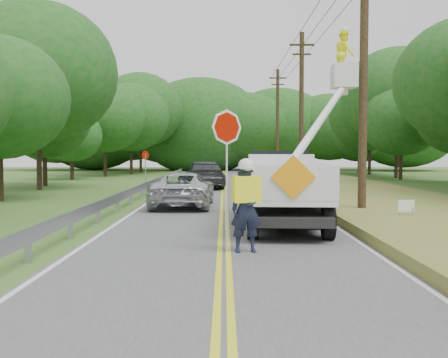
{
  "coord_description": "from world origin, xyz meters",
  "views": [
    {
      "loc": [
        0.01,
        -9.75,
        2.33
      ],
      "look_at": [
        0.0,
        6.0,
        1.5
      ],
      "focal_mm": 41.66,
      "sensor_mm": 36.0,
      "label": 1
    }
  ],
  "objects": [
    {
      "name": "bucket_truck",
      "position": [
        2.11,
        7.43,
        1.53
      ],
      "size": [
        4.14,
        6.85,
        6.63
      ],
      "color": "black",
      "rests_on": "road"
    },
    {
      "name": "road",
      "position": [
        0.0,
        14.0,
        0.01
      ],
      "size": [
        7.2,
        96.0,
        0.03
      ],
      "color": "#4A4A4C",
      "rests_on": "ground"
    },
    {
      "name": "ground",
      "position": [
        0.0,
        0.0,
        0.0
      ],
      "size": [
        140.0,
        140.0,
        0.0
      ],
      "primitive_type": "plane",
      "color": "#356023",
      "rests_on": "ground"
    },
    {
      "name": "guardrail",
      "position": [
        -4.02,
        14.91,
        0.55
      ],
      "size": [
        0.18,
        48.0,
        0.77
      ],
      "color": "#999BA2",
      "rests_on": "ground"
    },
    {
      "name": "utility_poles",
      "position": [
        5.0,
        17.02,
        5.27
      ],
      "size": [
        1.6,
        43.3,
        10.0
      ],
      "color": "black",
      "rests_on": "ground"
    },
    {
      "name": "suv_silver",
      "position": [
        -1.72,
        12.05,
        0.75
      ],
      "size": [
        2.52,
        5.28,
        1.45
      ],
      "primitive_type": "imported",
      "rotation": [
        0.0,
        0.0,
        3.12
      ],
      "color": "silver",
      "rests_on": "road"
    },
    {
      "name": "yard_sign",
      "position": [
        5.84,
        6.79,
        0.57
      ],
      "size": [
        0.54,
        0.11,
        0.79
      ],
      "color": "white",
      "rests_on": "ground"
    },
    {
      "name": "tall_grass_verge",
      "position": [
        7.1,
        14.0,
        0.15
      ],
      "size": [
        7.0,
        96.0,
        0.3
      ],
      "primitive_type": "cube",
      "color": "olive",
      "rests_on": "ground"
    },
    {
      "name": "suv_darkgrey",
      "position": [
        -1.31,
        23.54,
        0.87
      ],
      "size": [
        3.09,
        6.1,
        1.7
      ],
      "primitive_type": "imported",
      "rotation": [
        0.0,
        0.0,
        3.27
      ],
      "color": "#35373B",
      "rests_on": "road"
    },
    {
      "name": "stop_sign_permanent",
      "position": [
        -4.47,
        19.73,
        1.57
      ],
      "size": [
        0.37,
        0.39,
        2.39
      ],
      "color": "#999BA2",
      "rests_on": "ground"
    },
    {
      "name": "flagger",
      "position": [
        0.5,
        2.1,
        1.18
      ],
      "size": [
        1.2,
        0.62,
        3.26
      ],
      "color": "#191E33",
      "rests_on": "road"
    },
    {
      "name": "treeline_horizon",
      "position": [
        -0.59,
        56.32,
        5.5
      ],
      "size": [
        56.1,
        14.53,
        12.4
      ],
      "color": "#144F18",
      "rests_on": "ground"
    },
    {
      "name": "treeline_left",
      "position": [
        -10.58,
        31.49,
        6.01
      ],
      "size": [
        11.41,
        53.8,
        11.37
      ],
      "color": "#332319",
      "rests_on": "ground"
    }
  ]
}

